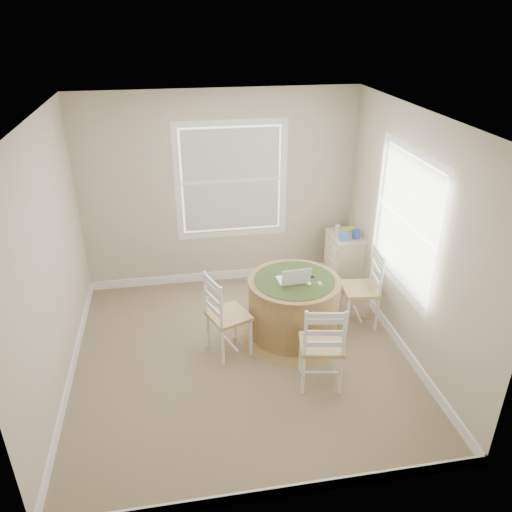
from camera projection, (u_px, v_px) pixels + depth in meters
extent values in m
cube|color=#817452|center=(242.00, 358.00, 5.50)|extent=(3.60, 3.60, 0.02)
cube|color=white|center=(238.00, 116.00, 4.33)|extent=(3.60, 3.60, 0.02)
cube|color=#BAB193|center=(220.00, 191.00, 6.51)|extent=(3.60, 0.02, 2.60)
cube|color=#BAB193|center=(279.00, 369.00, 3.32)|extent=(3.60, 0.02, 2.60)
cube|color=#BAB193|center=(47.00, 266.00, 4.64)|extent=(0.02, 3.60, 2.60)
cube|color=#BAB193|center=(411.00, 238.00, 5.20)|extent=(0.02, 3.60, 2.60)
cube|color=white|center=(223.00, 275.00, 7.05)|extent=(3.60, 0.02, 0.12)
cube|color=white|center=(275.00, 493.00, 3.90)|extent=(3.60, 0.02, 0.12)
cube|color=white|center=(72.00, 371.00, 5.20)|extent=(0.02, 3.60, 0.12)
cube|color=white|center=(395.00, 336.00, 5.75)|extent=(0.02, 3.60, 0.12)
cylinder|color=olive|center=(293.00, 306.00, 5.68)|extent=(1.02, 1.02, 0.66)
cone|color=olive|center=(292.00, 332.00, 5.85)|extent=(1.22, 1.22, 0.07)
cylinder|color=olive|center=(294.00, 281.00, 5.54)|extent=(1.04, 1.04, 0.03)
cylinder|color=#38471F|center=(294.00, 280.00, 5.53)|extent=(0.90, 0.90, 0.01)
cone|color=#38471F|center=(294.00, 284.00, 5.56)|extent=(1.00, 1.00, 0.10)
cube|color=white|center=(292.00, 280.00, 5.53)|extent=(0.34, 0.25, 0.02)
cube|color=silver|center=(292.00, 279.00, 5.53)|extent=(0.27, 0.14, 0.00)
cube|color=black|center=(296.00, 277.00, 5.36)|extent=(0.33, 0.08, 0.21)
ellipsoid|color=white|center=(308.00, 283.00, 5.46)|extent=(0.06, 0.10, 0.03)
cube|color=#B7BABF|center=(320.00, 284.00, 5.46)|extent=(0.05, 0.09, 0.02)
cube|color=black|center=(311.00, 277.00, 5.58)|extent=(0.06, 0.05, 0.02)
cube|color=beige|center=(344.00, 261.00, 6.79)|extent=(0.40, 0.54, 0.72)
cube|color=beige|center=(346.00, 236.00, 6.63)|extent=(0.43, 0.57, 0.02)
cube|color=beige|center=(330.00, 276.00, 6.86)|extent=(0.02, 0.45, 0.15)
cube|color=beige|center=(331.00, 262.00, 6.76)|extent=(0.02, 0.45, 0.15)
cube|color=beige|center=(332.00, 247.00, 6.66)|extent=(0.02, 0.45, 0.15)
cube|color=#5171BB|center=(344.00, 236.00, 6.48)|extent=(0.12, 0.12, 0.10)
cube|color=#D1E350|center=(349.00, 231.00, 6.67)|extent=(0.15, 0.10, 0.06)
cube|color=#35479F|center=(356.00, 234.00, 6.51)|extent=(0.08, 0.08, 0.12)
cylinder|color=beige|center=(338.00, 229.00, 6.70)|extent=(0.07, 0.07, 0.09)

